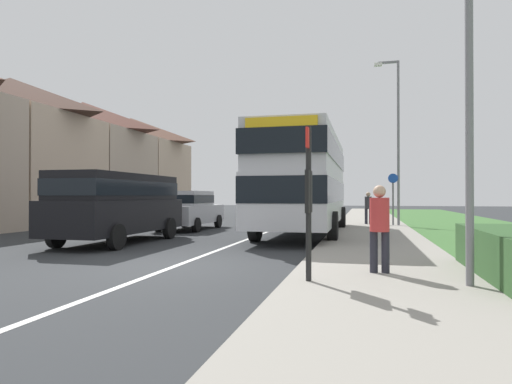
{
  "coord_description": "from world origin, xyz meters",
  "views": [
    {
      "loc": [
        3.86,
        -8.65,
        1.48
      ],
      "look_at": [
        0.67,
        4.4,
        1.6
      ],
      "focal_mm": 30.99,
      "sensor_mm": 36.0,
      "label": 1
    }
  ],
  "objects_px": {
    "pedestrian_at_stop": "(380,224)",
    "street_lamp_near": "(461,40)",
    "cycle_route_sign": "(393,197)",
    "parked_van_black": "(119,202)",
    "pedestrian_walking_away": "(368,206)",
    "bus_stop_sign": "(309,192)",
    "street_lamp_mid": "(396,132)",
    "parked_car_silver": "(189,209)",
    "double_decker_bus": "(304,178)"
  },
  "relations": [
    {
      "from": "pedestrian_walking_away",
      "to": "street_lamp_mid",
      "type": "distance_m",
      "value": 3.74
    },
    {
      "from": "parked_van_black",
      "to": "street_lamp_near",
      "type": "height_order",
      "value": "street_lamp_near"
    },
    {
      "from": "bus_stop_sign",
      "to": "cycle_route_sign",
      "type": "relative_size",
      "value": 1.03
    },
    {
      "from": "parked_van_black",
      "to": "street_lamp_near",
      "type": "distance_m",
      "value": 10.68
    },
    {
      "from": "pedestrian_at_stop",
      "to": "cycle_route_sign",
      "type": "distance_m",
      "value": 13.35
    },
    {
      "from": "pedestrian_at_stop",
      "to": "double_decker_bus",
      "type": "bearing_deg",
      "value": 106.1
    },
    {
      "from": "cycle_route_sign",
      "to": "bus_stop_sign",
      "type": "bearing_deg",
      "value": -98.62
    },
    {
      "from": "pedestrian_at_stop",
      "to": "cycle_route_sign",
      "type": "height_order",
      "value": "cycle_route_sign"
    },
    {
      "from": "parked_car_silver",
      "to": "pedestrian_at_stop",
      "type": "distance_m",
      "value": 12.64
    },
    {
      "from": "street_lamp_mid",
      "to": "double_decker_bus",
      "type": "bearing_deg",
      "value": -126.91
    },
    {
      "from": "pedestrian_at_stop",
      "to": "street_lamp_near",
      "type": "height_order",
      "value": "street_lamp_near"
    },
    {
      "from": "double_decker_bus",
      "to": "cycle_route_sign",
      "type": "distance_m",
      "value": 5.97
    },
    {
      "from": "pedestrian_walking_away",
      "to": "cycle_route_sign",
      "type": "distance_m",
      "value": 1.36
    },
    {
      "from": "pedestrian_at_stop",
      "to": "bus_stop_sign",
      "type": "relative_size",
      "value": 0.64
    },
    {
      "from": "double_decker_bus",
      "to": "pedestrian_walking_away",
      "type": "bearing_deg",
      "value": 66.1
    },
    {
      "from": "parked_van_black",
      "to": "street_lamp_near",
      "type": "relative_size",
      "value": 0.82
    },
    {
      "from": "double_decker_bus",
      "to": "parked_van_black",
      "type": "bearing_deg",
      "value": -141.96
    },
    {
      "from": "parked_car_silver",
      "to": "bus_stop_sign",
      "type": "height_order",
      "value": "bus_stop_sign"
    },
    {
      "from": "cycle_route_sign",
      "to": "street_lamp_mid",
      "type": "distance_m",
      "value": 3.03
    },
    {
      "from": "bus_stop_sign",
      "to": "pedestrian_walking_away",
      "type": "bearing_deg",
      "value": 85.93
    },
    {
      "from": "double_decker_bus",
      "to": "parked_car_silver",
      "type": "relative_size",
      "value": 2.21
    },
    {
      "from": "pedestrian_walking_away",
      "to": "street_lamp_mid",
      "type": "bearing_deg",
      "value": -23.27
    },
    {
      "from": "bus_stop_sign",
      "to": "double_decker_bus",
      "type": "bearing_deg",
      "value": 97.93
    },
    {
      "from": "street_lamp_near",
      "to": "street_lamp_mid",
      "type": "relative_size",
      "value": 0.85
    },
    {
      "from": "bus_stop_sign",
      "to": "street_lamp_mid",
      "type": "height_order",
      "value": "street_lamp_mid"
    },
    {
      "from": "parked_van_black",
      "to": "pedestrian_walking_away",
      "type": "xyz_separation_m",
      "value": [
        7.72,
        9.58,
        -0.32
      ]
    },
    {
      "from": "pedestrian_walking_away",
      "to": "cycle_route_sign",
      "type": "bearing_deg",
      "value": -29.99
    },
    {
      "from": "parked_van_black",
      "to": "street_lamp_near",
      "type": "xyz_separation_m",
      "value": [
        8.96,
        -5.21,
        2.58
      ]
    },
    {
      "from": "pedestrian_at_stop",
      "to": "street_lamp_near",
      "type": "distance_m",
      "value": 3.24
    },
    {
      "from": "cycle_route_sign",
      "to": "street_lamp_mid",
      "type": "relative_size",
      "value": 0.32
    },
    {
      "from": "double_decker_bus",
      "to": "pedestrian_at_stop",
      "type": "xyz_separation_m",
      "value": [
        2.46,
        -8.53,
        -1.17
      ]
    },
    {
      "from": "double_decker_bus",
      "to": "street_lamp_near",
      "type": "relative_size",
      "value": 1.47
    },
    {
      "from": "double_decker_bus",
      "to": "pedestrian_walking_away",
      "type": "distance_m",
      "value": 6.04
    },
    {
      "from": "street_lamp_near",
      "to": "parked_van_black",
      "type": "bearing_deg",
      "value": 149.85
    },
    {
      "from": "cycle_route_sign",
      "to": "street_lamp_near",
      "type": "xyz_separation_m",
      "value": [
        0.13,
        -14.15,
        2.44
      ]
    },
    {
      "from": "pedestrian_at_stop",
      "to": "pedestrian_walking_away",
      "type": "relative_size",
      "value": 1.0
    },
    {
      "from": "street_lamp_near",
      "to": "street_lamp_mid",
      "type": "xyz_separation_m",
      "value": [
        0.02,
        14.24,
        0.58
      ]
    },
    {
      "from": "parked_car_silver",
      "to": "pedestrian_walking_away",
      "type": "xyz_separation_m",
      "value": [
        7.66,
        3.94,
        0.05
      ]
    },
    {
      "from": "pedestrian_walking_away",
      "to": "parked_car_silver",
      "type": "bearing_deg",
      "value": -152.81
    },
    {
      "from": "parked_car_silver",
      "to": "pedestrian_walking_away",
      "type": "relative_size",
      "value": 2.65
    },
    {
      "from": "double_decker_bus",
      "to": "pedestrian_at_stop",
      "type": "height_order",
      "value": "double_decker_bus"
    },
    {
      "from": "parked_van_black",
      "to": "pedestrian_walking_away",
      "type": "relative_size",
      "value": 3.26
    },
    {
      "from": "parked_van_black",
      "to": "street_lamp_mid",
      "type": "bearing_deg",
      "value": 45.18
    },
    {
      "from": "parked_car_silver",
      "to": "pedestrian_at_stop",
      "type": "xyz_separation_m",
      "value": [
        7.72,
        -10.01,
        0.05
      ]
    },
    {
      "from": "pedestrian_at_stop",
      "to": "pedestrian_walking_away",
      "type": "distance_m",
      "value": 13.95
    },
    {
      "from": "cycle_route_sign",
      "to": "street_lamp_mid",
      "type": "height_order",
      "value": "street_lamp_mid"
    },
    {
      "from": "parked_van_black",
      "to": "double_decker_bus",
      "type": "bearing_deg",
      "value": 38.04
    },
    {
      "from": "bus_stop_sign",
      "to": "pedestrian_at_stop",
      "type": "bearing_deg",
      "value": 42.62
    },
    {
      "from": "parked_van_black",
      "to": "parked_car_silver",
      "type": "relative_size",
      "value": 1.23
    },
    {
      "from": "double_decker_bus",
      "to": "parked_van_black",
      "type": "xyz_separation_m",
      "value": [
        -5.32,
        -4.17,
        -0.85
      ]
    }
  ]
}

